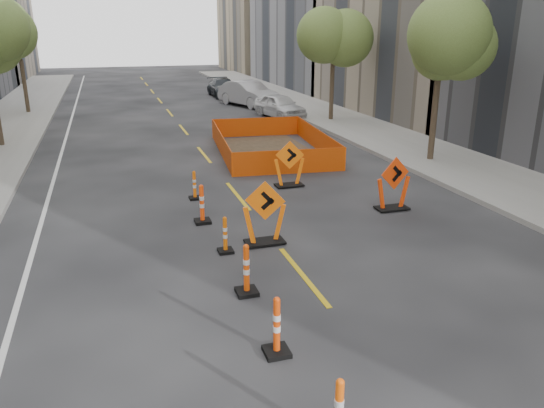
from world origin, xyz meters
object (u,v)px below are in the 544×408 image
object	(u,v)px
channelizer_5	(225,235)
chevron_sign_center	(289,164)
channelizer_3	(277,326)
channelizer_6	(202,204)
chevron_sign_right	(394,184)
parked_car_near	(280,106)
channelizer_7	(194,185)
parked_car_far	(223,88)
parked_car_mid	(248,94)
channelizer_4	(246,269)
chevron_sign_left	(265,213)

from	to	relation	value
channelizer_5	chevron_sign_center	xyz separation A→B (m)	(3.27, 4.78, 0.33)
channelizer_3	channelizer_6	bearing A→B (deg)	90.64
chevron_sign_right	parked_car_near	distance (m)	17.02
channelizer_7	parked_car_far	xyz separation A→B (m)	(6.31, 24.78, 0.22)
parked_car_far	channelizer_7	bearing A→B (deg)	-104.26
channelizer_5	parked_car_far	world-z (taller)	parked_car_far
parked_car_near	parked_car_mid	distance (m)	5.19
channelizer_4	chevron_sign_center	distance (m)	7.71
parked_car_near	parked_car_far	size ratio (longest dim) A/B	0.87
channelizer_4	chevron_sign_center	size ratio (longest dim) A/B	0.69
channelizer_7	chevron_sign_left	xyz separation A→B (m)	(1.08, -4.11, 0.36)
channelizer_5	chevron_sign_right	bearing A→B (deg)	16.55
parked_car_mid	channelizer_5	bearing A→B (deg)	-126.67
channelizer_3	chevron_sign_left	xyz separation A→B (m)	(1.15, 4.58, 0.29)
channelizer_6	chevron_sign_right	distance (m)	5.61
channelizer_7	parked_car_mid	xyz separation A→B (m)	(6.86, 19.32, 0.37)
parked_car_far	channelizer_4	bearing A→B (deg)	-101.41
parked_car_mid	chevron_sign_right	bearing A→B (deg)	-114.27
channelizer_5	parked_car_near	size ratio (longest dim) A/B	0.23
channelizer_3	parked_car_near	world-z (taller)	parked_car_near
channelizer_3	channelizer_7	xyz separation A→B (m)	(0.08, 8.69, -0.07)
channelizer_7	chevron_sign_right	bearing A→B (deg)	-26.79
channelizer_5	parked_car_far	xyz separation A→B (m)	(6.29, 29.13, 0.22)
channelizer_6	chevron_sign_left	bearing A→B (deg)	-57.72
channelizer_7	parked_car_near	xyz separation A→B (m)	(7.43, 14.17, 0.23)
chevron_sign_right	chevron_sign_left	bearing A→B (deg)	-171.37
channelizer_5	parked_car_near	world-z (taller)	parked_car_near
channelizer_3	channelizer_7	size ratio (longest dim) A/B	1.15
chevron_sign_right	parked_car_far	distance (m)	27.54
channelizer_4	parked_car_far	distance (m)	31.93
channelizer_5	chevron_sign_right	xyz separation A→B (m)	(5.41, 1.61, 0.35)
channelizer_4	channelizer_3	bearing A→B (deg)	-91.47
parked_car_near	parked_car_mid	world-z (taller)	parked_car_mid
channelizer_7	parked_car_near	size ratio (longest dim) A/B	0.23
channelizer_6	parked_car_near	xyz separation A→B (m)	(7.57, 16.34, 0.14)
channelizer_7	chevron_sign_center	xyz separation A→B (m)	(3.29, 0.44, 0.33)
channelizer_7	chevron_sign_right	distance (m)	6.09
channelizer_7	chevron_sign_left	bearing A→B (deg)	-75.33
chevron_sign_right	parked_car_near	bearing A→B (deg)	74.38
channelizer_6	chevron_sign_center	xyz separation A→B (m)	(3.44, 2.61, 0.24)
channelizer_6	parked_car_mid	world-z (taller)	parked_car_mid
channelizer_7	parked_car_far	size ratio (longest dim) A/B	0.20
channelizer_6	parked_car_mid	distance (m)	22.61
channelizer_4	parked_car_far	size ratio (longest dim) A/B	0.23
parked_car_near	parked_car_far	world-z (taller)	parked_car_near
chevron_sign_center	chevron_sign_right	bearing A→B (deg)	-40.48
chevron_sign_right	parked_car_mid	xyz separation A→B (m)	(1.43, 22.06, 0.03)
chevron_sign_center	parked_car_near	world-z (taller)	chevron_sign_center
channelizer_3	chevron_sign_right	world-z (taller)	chevron_sign_right
channelizer_6	parked_car_near	bearing A→B (deg)	65.13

